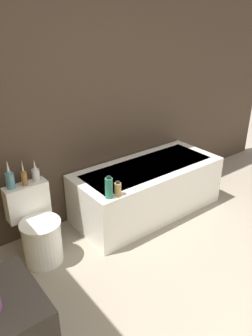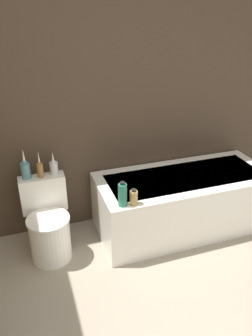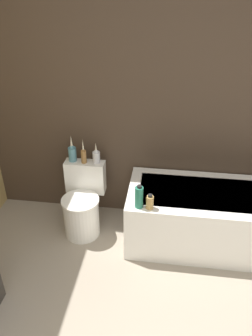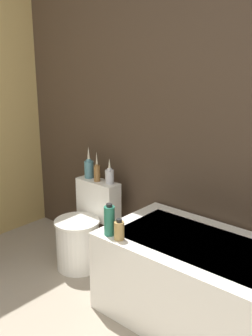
{
  "view_description": "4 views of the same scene",
  "coord_description": "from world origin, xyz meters",
  "px_view_note": "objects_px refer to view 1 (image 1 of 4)",
  "views": [
    {
      "loc": [
        -1.43,
        -0.53,
        2.08
      ],
      "look_at": [
        0.21,
        1.61,
        0.79
      ],
      "focal_mm": 35.0,
      "sensor_mm": 36.0,
      "label": 1
    },
    {
      "loc": [
        -0.68,
        -0.52,
        2.02
      ],
      "look_at": [
        0.08,
        1.75,
        0.81
      ],
      "focal_mm": 35.0,
      "sensor_mm": 36.0,
      "label": 2
    },
    {
      "loc": [
        0.19,
        -0.62,
        2.26
      ],
      "look_at": [
        -0.11,
        1.61,
        0.92
      ],
      "focal_mm": 35.0,
      "sensor_mm": 36.0,
      "label": 3
    },
    {
      "loc": [
        1.61,
        -0.09,
        1.71
      ],
      "look_at": [
        -0.04,
        1.79,
        0.96
      ],
      "focal_mm": 42.0,
      "sensor_mm": 36.0,
      "label": 4
    }
  ],
  "objects_px": {
    "vase_silver": "(24,177)",
    "shampoo_bottle_tall": "(109,188)",
    "bathtub": "(147,189)",
    "vase_gold": "(10,179)",
    "shampoo_bottle_short": "(118,189)",
    "vase_bronze": "(36,173)",
    "toilet": "(38,230)"
  },
  "relations": [
    {
      "from": "vase_bronze",
      "to": "shampoo_bottle_short",
      "type": "xyz_separation_m",
      "value": [
        0.56,
        -0.5,
        -0.13
      ]
    },
    {
      "from": "bathtub",
      "to": "vase_gold",
      "type": "xyz_separation_m",
      "value": [
        -1.42,
        0.2,
        0.49
      ]
    },
    {
      "from": "bathtub",
      "to": "shampoo_bottle_short",
      "type": "relative_size",
      "value": 12.09
    },
    {
      "from": "vase_silver",
      "to": "shampoo_bottle_short",
      "type": "bearing_deg",
      "value": -35.25
    },
    {
      "from": "toilet",
      "to": "vase_silver",
      "type": "relative_size",
      "value": 2.77
    },
    {
      "from": "toilet",
      "to": "vase_gold",
      "type": "relative_size",
      "value": 2.54
    },
    {
      "from": "bathtub",
      "to": "vase_bronze",
      "type": "xyz_separation_m",
      "value": [
        -1.18,
        0.2,
        0.47
      ]
    },
    {
      "from": "vase_silver",
      "to": "vase_bronze",
      "type": "height_order",
      "value": "vase_silver"
    },
    {
      "from": "vase_gold",
      "to": "bathtub",
      "type": "bearing_deg",
      "value": -8.1
    },
    {
      "from": "vase_gold",
      "to": "shampoo_bottle_tall",
      "type": "height_order",
      "value": "vase_gold"
    },
    {
      "from": "vase_bronze",
      "to": "shampoo_bottle_tall",
      "type": "distance_m",
      "value": 0.68
    },
    {
      "from": "vase_gold",
      "to": "vase_bronze",
      "type": "distance_m",
      "value": 0.24
    },
    {
      "from": "vase_gold",
      "to": "shampoo_bottle_short",
      "type": "relative_size",
      "value": 1.95
    },
    {
      "from": "toilet",
      "to": "vase_bronze",
      "type": "xyz_separation_m",
      "value": [
        0.12,
        0.19,
        0.46
      ]
    },
    {
      "from": "vase_bronze",
      "to": "shampoo_bottle_tall",
      "type": "bearing_deg",
      "value": -46.66
    },
    {
      "from": "shampoo_bottle_tall",
      "to": "shampoo_bottle_short",
      "type": "height_order",
      "value": "shampoo_bottle_tall"
    },
    {
      "from": "vase_gold",
      "to": "vase_silver",
      "type": "distance_m",
      "value": 0.12
    },
    {
      "from": "vase_silver",
      "to": "vase_bronze",
      "type": "bearing_deg",
      "value": 11.71
    },
    {
      "from": "vase_bronze",
      "to": "toilet",
      "type": "bearing_deg",
      "value": -121.18
    },
    {
      "from": "vase_gold",
      "to": "vase_bronze",
      "type": "bearing_deg",
      "value": 0.53
    },
    {
      "from": "vase_gold",
      "to": "shampoo_bottle_short",
      "type": "height_order",
      "value": "vase_gold"
    },
    {
      "from": "vase_silver",
      "to": "shampoo_bottle_tall",
      "type": "distance_m",
      "value": 0.75
    },
    {
      "from": "vase_silver",
      "to": "shampoo_bottle_tall",
      "type": "bearing_deg",
      "value": -38.8
    },
    {
      "from": "toilet",
      "to": "shampoo_bottle_tall",
      "type": "distance_m",
      "value": 0.75
    },
    {
      "from": "vase_silver",
      "to": "vase_bronze",
      "type": "distance_m",
      "value": 0.12
    },
    {
      "from": "bathtub",
      "to": "shampoo_bottle_tall",
      "type": "distance_m",
      "value": 0.86
    },
    {
      "from": "bathtub",
      "to": "shampoo_bottle_tall",
      "type": "relative_size",
      "value": 7.81
    },
    {
      "from": "bathtub",
      "to": "vase_silver",
      "type": "height_order",
      "value": "vase_silver"
    },
    {
      "from": "vase_bronze",
      "to": "shampoo_bottle_short",
      "type": "height_order",
      "value": "vase_bronze"
    },
    {
      "from": "bathtub",
      "to": "shampoo_bottle_short",
      "type": "height_order",
      "value": "shampoo_bottle_short"
    },
    {
      "from": "bathtub",
      "to": "toilet",
      "type": "relative_size",
      "value": 2.45
    },
    {
      "from": "vase_silver",
      "to": "shampoo_bottle_short",
      "type": "relative_size",
      "value": 1.78
    }
  ]
}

